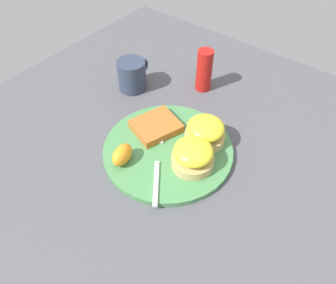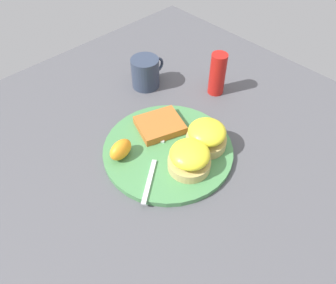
# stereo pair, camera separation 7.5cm
# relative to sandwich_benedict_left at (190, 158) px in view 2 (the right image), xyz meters

# --- Properties ---
(ground_plane) EXTENTS (1.10, 1.10, 0.00)m
(ground_plane) POSITION_rel_sandwich_benedict_left_xyz_m (0.01, 0.07, -0.04)
(ground_plane) COLOR #4C4C51
(plate) EXTENTS (0.31, 0.31, 0.01)m
(plate) POSITION_rel_sandwich_benedict_left_xyz_m (0.01, 0.07, -0.04)
(plate) COLOR #47844C
(plate) RESTS_ON ground_plane
(sandwich_benedict_left) EXTENTS (0.10, 0.10, 0.06)m
(sandwich_benedict_left) POSITION_rel_sandwich_benedict_left_xyz_m (0.00, 0.00, 0.00)
(sandwich_benedict_left) COLOR tan
(sandwich_benedict_left) RESTS_ON plate
(sandwich_benedict_right) EXTENTS (0.10, 0.10, 0.06)m
(sandwich_benedict_right) POSITION_rel_sandwich_benedict_left_xyz_m (0.08, 0.02, 0.00)
(sandwich_benedict_right) COLOR tan
(sandwich_benedict_right) RESTS_ON plate
(hashbrown_patty) EXTENTS (0.13, 0.12, 0.02)m
(hashbrown_patty) POSITION_rel_sandwich_benedict_left_xyz_m (0.04, 0.14, -0.02)
(hashbrown_patty) COLOR #AC5E26
(hashbrown_patty) RESTS_ON plate
(orange_wedge) EXTENTS (0.07, 0.05, 0.04)m
(orange_wedge) POSITION_rel_sandwich_benedict_left_xyz_m (-0.09, 0.13, -0.01)
(orange_wedge) COLOR orange
(orange_wedge) RESTS_ON plate
(fork) EXTENTS (0.19, 0.15, 0.00)m
(fork) POSITION_rel_sandwich_benedict_left_xyz_m (-0.04, 0.07, -0.03)
(fork) COLOR silver
(fork) RESTS_ON plate
(cup) EXTENTS (0.11, 0.08, 0.09)m
(cup) POSITION_rel_sandwich_benedict_left_xyz_m (0.14, 0.30, -0.00)
(cup) COLOR #2D384C
(cup) RESTS_ON ground_plane
(condiment_bottle) EXTENTS (0.04, 0.04, 0.12)m
(condiment_bottle) POSITION_rel_sandwich_benedict_left_xyz_m (0.26, 0.15, 0.02)
(condiment_bottle) COLOR #B21914
(condiment_bottle) RESTS_ON ground_plane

